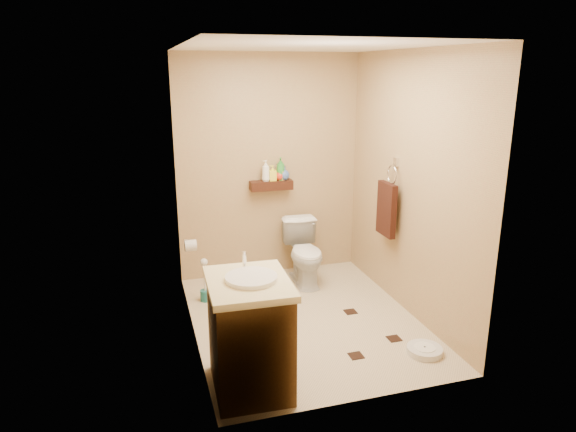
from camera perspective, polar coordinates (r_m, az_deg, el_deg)
name	(u,v)px	position (r m, az deg, el deg)	size (l,w,h in m)	color
ground	(305,320)	(4.83, 1.85, -11.43)	(2.50, 2.50, 0.00)	beige
wall_back	(269,167)	(5.58, -2.10, 5.41)	(2.00, 0.04, 2.40)	tan
wall_front	(368,237)	(3.29, 8.91, -2.32)	(2.00, 0.04, 2.40)	tan
wall_left	(188,201)	(4.21, -11.05, 1.61)	(0.04, 2.50, 2.40)	tan
wall_right	(410,186)	(4.81, 13.37, 3.28)	(0.04, 2.50, 2.40)	tan
ceiling	(307,46)	(4.29, 2.15, 18.34)	(2.00, 2.50, 0.02)	silver
wall_shelf	(271,185)	(5.54, -1.87, 3.44)	(0.46, 0.14, 0.10)	#3D1B10
floor_accents	(313,320)	(4.82, 2.81, -11.48)	(1.24, 1.44, 0.01)	black
toilet	(305,253)	(5.50, 1.90, -4.11)	(0.37, 0.66, 0.67)	white
vanity	(250,333)	(3.73, -4.27, -12.84)	(0.59, 0.70, 0.96)	brown
bathroom_scale	(424,350)	(4.44, 14.93, -14.21)	(0.32, 0.32, 0.06)	silver
toilet_brush	(205,286)	(5.19, -9.21, -7.70)	(0.10, 0.10, 0.45)	#196367
towel_ring	(387,207)	(5.04, 10.94, 1.02)	(0.12, 0.30, 0.76)	silver
toilet_paper	(191,245)	(5.00, -10.78, -3.23)	(0.12, 0.11, 0.12)	silver
bottle_a	(266,171)	(5.49, -2.48, 5.06)	(0.09, 0.09, 0.23)	white
bottle_b	(273,173)	(5.52, -1.71, 4.80)	(0.07, 0.08, 0.17)	#FFF035
bottle_c	(280,174)	(5.54, -0.93, 4.70)	(0.11, 0.11, 0.14)	red
bottle_d	(281,169)	(5.53, -0.82, 5.26)	(0.10, 0.10, 0.25)	green
bottle_e	(283,173)	(5.55, -0.58, 4.77)	(0.07, 0.07, 0.15)	gold
bottle_f	(284,173)	(5.55, -0.45, 4.81)	(0.12, 0.12, 0.15)	#4263A7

